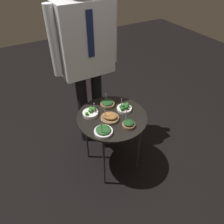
# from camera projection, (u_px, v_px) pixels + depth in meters

# --- Properties ---
(ground_plane) EXTENTS (8.00, 8.00, 0.00)m
(ground_plane) POSITION_uv_depth(u_px,v_px,m) (112.00, 162.00, 2.40)
(ground_plane) COLOR black
(serving_cart) EXTENTS (0.65, 0.65, 0.65)m
(serving_cart) POSITION_uv_depth(u_px,v_px,m) (112.00, 120.00, 2.02)
(serving_cart) COLOR black
(serving_cart) RESTS_ON ground_plane
(bowl_spinach_near_rim) EXTENTS (0.16, 0.16, 0.18)m
(bowl_spinach_near_rim) POSITION_uv_depth(u_px,v_px,m) (103.00, 131.00, 1.81)
(bowl_spinach_near_rim) COLOR silver
(bowl_spinach_near_rim) RESTS_ON serving_cart
(bowl_spinach_front_center) EXTENTS (0.12, 0.12, 0.16)m
(bowl_spinach_front_center) POSITION_uv_depth(u_px,v_px,m) (129.00, 124.00, 1.87)
(bowl_spinach_front_center) COLOR brown
(bowl_spinach_front_center) RESTS_ON serving_cart
(bowl_broccoli_mid_left) EXTENTS (0.14, 0.14, 0.14)m
(bowl_broccoli_mid_left) POSITION_uv_depth(u_px,v_px,m) (125.00, 108.00, 2.05)
(bowl_broccoli_mid_left) COLOR silver
(bowl_broccoli_mid_left) RESTS_ON serving_cart
(bowl_spinach_back_left) EXTENTS (0.14, 0.14, 0.12)m
(bowl_spinach_back_left) POSITION_uv_depth(u_px,v_px,m) (107.00, 104.00, 2.10)
(bowl_spinach_back_left) COLOR brown
(bowl_spinach_back_left) RESTS_ON serving_cart
(bowl_roast_front_right) EXTENTS (0.17, 0.17, 0.17)m
(bowl_roast_front_right) POSITION_uv_depth(u_px,v_px,m) (110.00, 117.00, 1.94)
(bowl_roast_front_right) COLOR brown
(bowl_roast_front_right) RESTS_ON serving_cart
(bowl_broccoli_center) EXTENTS (0.14, 0.14, 0.14)m
(bowl_broccoli_center) POSITION_uv_depth(u_px,v_px,m) (91.00, 113.00, 1.99)
(bowl_broccoli_center) COLOR white
(bowl_broccoli_center) RESTS_ON serving_cart
(waiter_figure) EXTENTS (0.66, 0.25, 1.78)m
(waiter_figure) POSITION_uv_depth(u_px,v_px,m) (86.00, 48.00, 2.02)
(waiter_figure) COLOR black
(waiter_figure) RESTS_ON ground_plane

